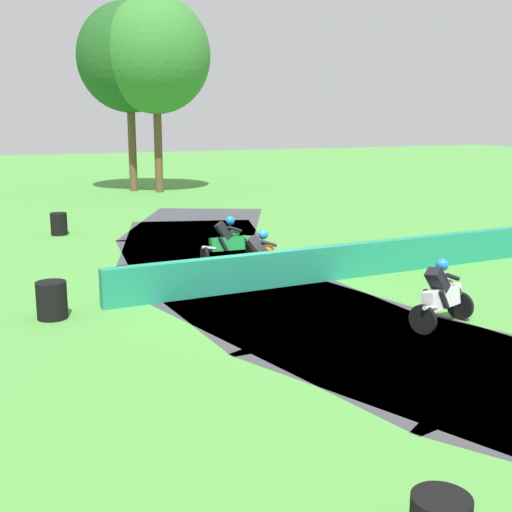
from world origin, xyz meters
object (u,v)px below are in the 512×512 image
at_px(motorcycle_lead_green, 229,241).
at_px(tire_stack_mid_a, 52,300).
at_px(tire_stack_near, 59,224).
at_px(motorcycle_chase_orange, 263,257).
at_px(motorcycle_trailing_white, 443,294).

xyz_separation_m(motorcycle_lead_green, tire_stack_mid_a, (-5.38, -3.47, -0.25)).
bearing_deg(tire_stack_near, motorcycle_chase_orange, -66.43).
relative_size(motorcycle_trailing_white, tire_stack_mid_a, 2.10).
relative_size(tire_stack_near, tire_stack_mid_a, 1.00).
xyz_separation_m(tire_stack_near, tire_stack_mid_a, (-1.42, -10.24, 0.00)).
relative_size(motorcycle_lead_green, tire_stack_near, 2.11).
height_order(motorcycle_lead_green, tire_stack_near, motorcycle_lead_green).
height_order(motorcycle_trailing_white, tire_stack_mid_a, motorcycle_trailing_white).
height_order(motorcycle_chase_orange, tire_stack_mid_a, motorcycle_chase_orange).
height_order(motorcycle_lead_green, tire_stack_mid_a, motorcycle_lead_green).
bearing_deg(tire_stack_near, motorcycle_trailing_white, -67.04).
bearing_deg(tire_stack_mid_a, tire_stack_near, 82.08).
height_order(motorcycle_trailing_white, tire_stack_near, motorcycle_trailing_white).
relative_size(motorcycle_trailing_white, tire_stack_near, 2.10).
distance_m(motorcycle_trailing_white, tire_stack_near, 15.08).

